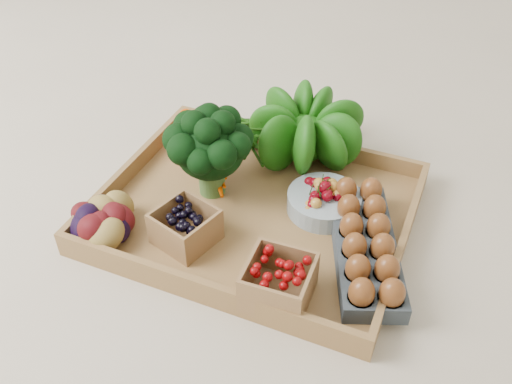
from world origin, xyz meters
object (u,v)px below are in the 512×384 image
at_px(tray, 256,214).
at_px(egg_carton, 365,249).
at_px(broccoli, 211,164).
at_px(cherry_bowl, 324,202).

height_order(tray, egg_carton, egg_carton).
relative_size(broccoli, cherry_bowl, 1.21).
distance_m(broccoli, egg_carton, 0.32).
relative_size(cherry_bowl, egg_carton, 0.47).
bearing_deg(broccoli, cherry_bowl, 8.49).
distance_m(broccoli, cherry_bowl, 0.22).
xyz_separation_m(broccoli, egg_carton, (0.31, -0.05, -0.05)).
bearing_deg(egg_carton, broccoli, 148.49).
bearing_deg(cherry_bowl, broccoli, -171.51).
distance_m(cherry_bowl, egg_carton, 0.13).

